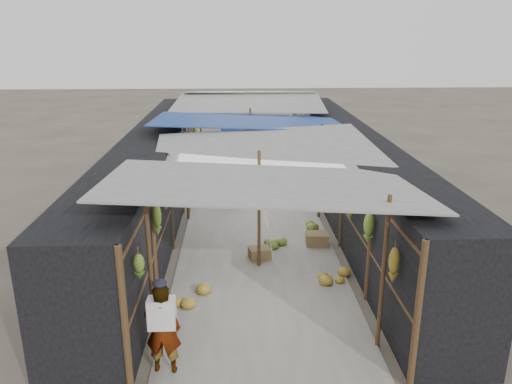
{
  "coord_description": "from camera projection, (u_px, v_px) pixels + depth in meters",
  "views": [
    {
      "loc": [
        -0.47,
        -6.92,
        4.89
      ],
      "look_at": [
        -0.0,
        4.45,
        1.25
      ],
      "focal_mm": 35.0,
      "sensor_mm": 36.0,
      "label": 1
    }
  ],
  "objects": [
    {
      "name": "market_canopy",
      "position": [
        253.0,
        126.0,
        13.89
      ],
      "size": [
        5.62,
        15.2,
        2.77
      ],
      "color": "brown",
      "rests_on": "ground"
    },
    {
      "name": "floor_bananas",
      "position": [
        239.0,
        214.0,
        13.64
      ],
      "size": [
        3.74,
        10.25,
        0.35
      ],
      "color": "olive",
      "rests_on": "ground"
    },
    {
      "name": "black_basin",
      "position": [
        288.0,
        179.0,
        17.15
      ],
      "size": [
        0.62,
        0.62,
        0.19
      ],
      "primitive_type": "cylinder",
      "color": "black",
      "rests_on": "ground"
    },
    {
      "name": "ground",
      "position": [
        268.0,
        348.0,
        8.1
      ],
      "size": [
        80.0,
        80.0,
        0.0
      ],
      "primitive_type": "plane",
      "color": "#6B6356",
      "rests_on": "ground"
    },
    {
      "name": "vendor_seated",
      "position": [
        300.0,
        180.0,
        15.93
      ],
      "size": [
        0.33,
        0.53,
        0.79
      ],
      "primitive_type": "imported",
      "rotation": [
        0.0,
        0.0,
        -1.63
      ],
      "color": "#47423D",
      "rests_on": "ground"
    },
    {
      "name": "crate_near",
      "position": [
        260.0,
        254.0,
        11.25
      ],
      "size": [
        0.53,
        0.46,
        0.28
      ],
      "primitive_type": "cube",
      "rotation": [
        0.0,
        0.0,
        0.22
      ],
      "color": "olive",
      "rests_on": "ground"
    },
    {
      "name": "crate_mid",
      "position": [
        317.0,
        239.0,
        11.98
      ],
      "size": [
        0.54,
        0.44,
        0.31
      ],
      "primitive_type": "cube",
      "rotation": [
        0.0,
        0.0,
        -0.06
      ],
      "color": "olive",
      "rests_on": "ground"
    },
    {
      "name": "aisle_slab",
      "position": [
        253.0,
        211.0,
        14.28
      ],
      "size": [
        3.6,
        16.0,
        0.02
      ],
      "primitive_type": "cube",
      "color": "#9E998E",
      "rests_on": "ground"
    },
    {
      "name": "stall_right",
      "position": [
        349.0,
        172.0,
        14.04
      ],
      "size": [
        1.4,
        15.0,
        2.3
      ],
      "primitive_type": "cube",
      "color": "black",
      "rests_on": "ground"
    },
    {
      "name": "shopper_blue",
      "position": [
        232.0,
        182.0,
        14.37
      ],
      "size": [
        0.77,
        0.6,
        1.57
      ],
      "primitive_type": "imported",
      "rotation": [
        0.0,
        0.0,
        -0.0
      ],
      "color": "#1D3D95",
      "rests_on": "ground"
    },
    {
      "name": "hanging_bananas",
      "position": [
        260.0,
        153.0,
        14.13
      ],
      "size": [
        3.96,
        14.02,
        0.87
      ],
      "color": "olive",
      "rests_on": "ground"
    },
    {
      "name": "crate_back",
      "position": [
        211.0,
        187.0,
        16.15
      ],
      "size": [
        0.46,
        0.4,
        0.26
      ],
      "primitive_type": "cube",
      "rotation": [
        0.0,
        0.0,
        -0.15
      ],
      "color": "olive",
      "rests_on": "ground"
    },
    {
      "name": "vendor_elderly",
      "position": [
        163.0,
        329.0,
        7.33
      ],
      "size": [
        0.56,
        0.39,
        1.47
      ],
      "primitive_type": "imported",
      "rotation": [
        0.0,
        0.0,
        3.07
      ],
      "color": "silver",
      "rests_on": "ground"
    },
    {
      "name": "stall_left",
      "position": [
        156.0,
        174.0,
        13.83
      ],
      "size": [
        1.4,
        15.0,
        2.3
      ],
      "primitive_type": "cube",
      "color": "black",
      "rests_on": "ground"
    }
  ]
}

